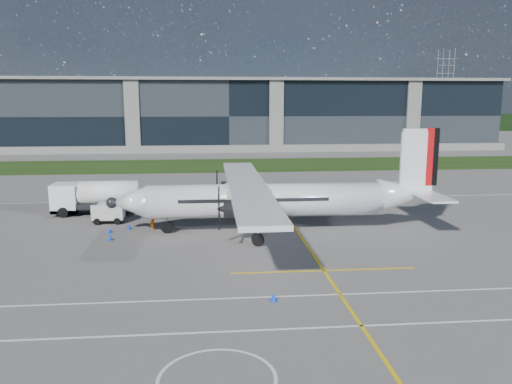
# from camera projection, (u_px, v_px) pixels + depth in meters

# --- Properties ---
(ground) EXTENTS (400.00, 400.00, 0.00)m
(ground) POSITION_uv_depth(u_px,v_px,m) (237.00, 172.00, 76.64)
(ground) COLOR #5F5D5A
(ground) RESTS_ON ground
(grass_strip) EXTENTS (400.00, 18.00, 0.04)m
(grass_strip) POSITION_uv_depth(u_px,v_px,m) (235.00, 165.00, 84.47)
(grass_strip) COLOR #1C340E
(grass_strip) RESTS_ON ground
(terminal_building) EXTENTS (120.00, 20.00, 15.00)m
(terminal_building) POSITION_uv_depth(u_px,v_px,m) (227.00, 115.00, 114.48)
(terminal_building) COLOR black
(terminal_building) RESTS_ON ground
(tree_line) EXTENTS (400.00, 6.00, 6.00)m
(tree_line) POSITION_uv_depth(u_px,v_px,m) (221.00, 123.00, 174.06)
(tree_line) COLOR black
(tree_line) RESTS_ON ground
(pylon_east) EXTENTS (9.00, 4.60, 30.00)m
(pylon_east) POSITION_uv_depth(u_px,v_px,m) (444.00, 90.00, 189.40)
(pylon_east) COLOR gray
(pylon_east) RESTS_ON ground
(yellow_taxiway_centerline) EXTENTS (0.20, 70.00, 0.01)m
(yellow_taxiway_centerline) POSITION_uv_depth(u_px,v_px,m) (286.00, 215.00, 47.52)
(yellow_taxiway_centerline) COLOR yellow
(yellow_taxiway_centerline) RESTS_ON ground
(white_lane_line) EXTENTS (90.00, 0.15, 0.01)m
(white_lane_line) POSITION_uv_depth(u_px,v_px,m) (300.00, 328.00, 23.74)
(white_lane_line) COLOR white
(white_lane_line) RESTS_ON ground
(turboprop_aircraft) EXTENTS (27.25, 28.26, 8.48)m
(turboprop_aircraft) POSITION_uv_depth(u_px,v_px,m) (277.00, 181.00, 41.01)
(turboprop_aircraft) COLOR white
(turboprop_aircraft) RESTS_ON ground
(fuel_tanker_truck) EXTENTS (8.52, 2.77, 3.20)m
(fuel_tanker_truck) POSITION_uv_depth(u_px,v_px,m) (90.00, 198.00, 47.56)
(fuel_tanker_truck) COLOR white
(fuel_tanker_truck) RESTS_ON ground
(baggage_tug) EXTENTS (2.90, 1.74, 1.74)m
(baggage_tug) POSITION_uv_depth(u_px,v_px,m) (108.00, 213.00, 44.34)
(baggage_tug) COLOR white
(baggage_tug) RESTS_ON ground
(ground_crew_person) EXTENTS (0.72, 0.88, 1.90)m
(ground_crew_person) POSITION_uv_depth(u_px,v_px,m) (153.00, 219.00, 41.76)
(ground_crew_person) COLOR #F25907
(ground_crew_person) RESTS_ON ground
(safety_cone_nose_port) EXTENTS (0.36, 0.36, 0.50)m
(safety_cone_nose_port) POSITION_uv_depth(u_px,v_px,m) (110.00, 237.00, 38.81)
(safety_cone_nose_port) COLOR blue
(safety_cone_nose_port) RESTS_ON ground
(safety_cone_portwing) EXTENTS (0.36, 0.36, 0.50)m
(safety_cone_portwing) POSITION_uv_depth(u_px,v_px,m) (274.00, 297.00, 26.98)
(safety_cone_portwing) COLOR blue
(safety_cone_portwing) RESTS_ON ground
(safety_cone_fwd) EXTENTS (0.36, 0.36, 0.50)m
(safety_cone_fwd) POSITION_uv_depth(u_px,v_px,m) (109.00, 230.00, 41.00)
(safety_cone_fwd) COLOR blue
(safety_cone_fwd) RESTS_ON ground
(safety_cone_nose_stbd) EXTENTS (0.36, 0.36, 0.50)m
(safety_cone_nose_stbd) POSITION_uv_depth(u_px,v_px,m) (129.00, 226.00, 42.08)
(safety_cone_nose_stbd) COLOR blue
(safety_cone_nose_stbd) RESTS_ON ground
(safety_cone_stbdwing) EXTENTS (0.36, 0.36, 0.50)m
(safety_cone_stbdwing) POSITION_uv_depth(u_px,v_px,m) (232.00, 195.00, 56.06)
(safety_cone_stbdwing) COLOR blue
(safety_cone_stbdwing) RESTS_ON ground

